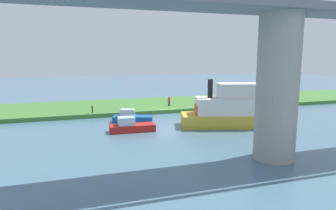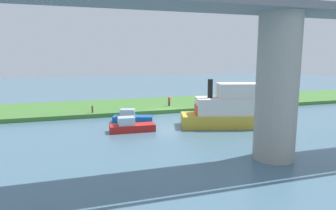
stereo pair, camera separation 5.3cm
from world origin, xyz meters
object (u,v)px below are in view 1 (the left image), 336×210
at_px(person_on_bank, 169,101).
at_px(motorboat_red, 131,126).
at_px(riverboat_paddlewheel, 246,111).
at_px(bridge_pylon, 277,88).
at_px(mooring_post, 92,109).
at_px(pontoon_yellow, 231,109).
at_px(motorboat_white, 132,117).

distance_m(person_on_bank, motorboat_red, 13.07).
distance_m(person_on_bank, riverboat_paddlewheel, 10.65).
relative_size(bridge_pylon, mooring_post, 12.25).
bearing_deg(mooring_post, riverboat_paddlewheel, 165.23).
height_order(pontoon_yellow, motorboat_white, pontoon_yellow).
bearing_deg(pontoon_yellow, person_on_bank, -74.85).
xyz_separation_m(motorboat_red, riverboat_paddlewheel, (-15.58, -3.80, -0.06)).
distance_m(mooring_post, motorboat_white, 6.01).
distance_m(bridge_pylon, riverboat_paddlewheel, 17.17).
relative_size(motorboat_white, riverboat_paddlewheel, 1.13).
relative_size(person_on_bank, riverboat_paddlewheel, 0.33).
distance_m(bridge_pylon, motorboat_red, 14.65).
height_order(motorboat_white, motorboat_red, motorboat_red).
relative_size(bridge_pylon, riverboat_paddlewheel, 2.49).
distance_m(pontoon_yellow, motorboat_white, 11.16).
distance_m(pontoon_yellow, riverboat_paddlewheel, 7.01).
distance_m(mooring_post, motorboat_red, 9.28).
xyz_separation_m(pontoon_yellow, riverboat_paddlewheel, (-4.92, -4.79, -1.39)).
bearing_deg(motorboat_white, riverboat_paddlewheel, 178.14).
bearing_deg(pontoon_yellow, bridge_pylon, 77.40).
bearing_deg(mooring_post, motorboat_white, 132.09).
bearing_deg(riverboat_paddlewheel, pontoon_yellow, 44.18).
bearing_deg(riverboat_paddlewheel, bridge_pylon, 64.23).
distance_m(mooring_post, pontoon_yellow, 16.89).
xyz_separation_m(mooring_post, motorboat_white, (-4.02, 4.45, -0.39)).
bearing_deg(pontoon_yellow, motorboat_white, -28.35).
relative_size(bridge_pylon, motorboat_red, 2.29).
bearing_deg(riverboat_paddlewheel, person_on_bank, -40.44).
distance_m(pontoon_yellow, motorboat_red, 10.78).
xyz_separation_m(person_on_bank, motorboat_white, (6.59, 6.41, -0.67)).
height_order(bridge_pylon, motorboat_white, bridge_pylon).
bearing_deg(motorboat_red, pontoon_yellow, 174.73).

